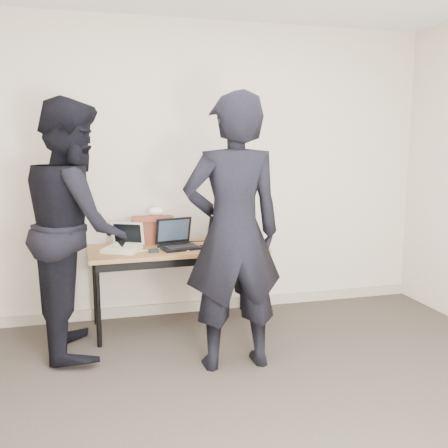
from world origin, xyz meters
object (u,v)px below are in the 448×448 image
object	(u,v)px
desk	(177,254)
person_observer	(76,227)
leather_satchel	(153,229)
laptop_center	(178,241)
laptop_beige	(123,245)
equipment_box	(241,233)
laptop_right	(229,236)
person_typist	(233,234)

from	to	relation	value
desk	person_observer	xyz separation A→B (m)	(-0.82, -0.25, 0.31)
leather_satchel	laptop_center	bearing A→B (deg)	-53.03
laptop_center	person_observer	xyz separation A→B (m)	(-0.82, -0.23, 0.20)
laptop_beige	laptop_center	size ratio (longest dim) A/B	0.98
laptop_beige	laptop_center	distance (m)	0.46
laptop_center	leather_satchel	world-z (taller)	leather_satchel
laptop_center	equipment_box	distance (m)	0.66
laptop_right	person_observer	size ratio (longest dim) A/B	0.20
laptop_right	laptop_center	bearing A→B (deg)	-177.94
desk	laptop_right	world-z (taller)	laptop_right
laptop_beige	person_typist	bearing A→B (deg)	-22.10
equipment_box	person_typist	size ratio (longest dim) A/B	0.11
laptop_right	leather_satchel	xyz separation A→B (m)	(-0.68, 0.10, 0.07)
laptop_center	person_typist	size ratio (longest dim) A/B	0.20
desk	equipment_box	distance (m)	0.67
laptop_beige	equipment_box	distance (m)	1.11
laptop_right	person_typist	distance (m)	1.03
laptop_beige	laptop_right	distance (m)	0.97
leather_satchel	equipment_box	size ratio (longest dim) A/B	1.62
equipment_box	person_observer	distance (m)	1.53
laptop_beige	person_typist	world-z (taller)	person_typist
laptop_beige	laptop_center	world-z (taller)	laptop_center
laptop_right	leather_satchel	bearing A→B (deg)	157.52
equipment_box	person_observer	world-z (taller)	person_observer
laptop_beige	laptop_right	size ratio (longest dim) A/B	0.96
desk	equipment_box	bearing A→B (deg)	14.91
leather_satchel	person_observer	distance (m)	0.81
desk	person_typist	size ratio (longest dim) A/B	0.78
laptop_right	person_typist	xyz separation A→B (m)	(-0.24, -0.98, 0.21)
desk	leather_satchel	xyz separation A→B (m)	(-0.18, 0.23, 0.19)
laptop_right	equipment_box	xyz separation A→B (m)	(0.13, 0.07, 0.01)
desk	person_observer	size ratio (longest dim) A/B	0.78
person_typist	leather_satchel	bearing A→B (deg)	-67.96
person_typist	person_observer	world-z (taller)	person_typist
laptop_center	person_observer	bearing A→B (deg)	-177.15
person_observer	laptop_beige	bearing A→B (deg)	-63.39
laptop_right	laptop_beige	bearing A→B (deg)	175.15
laptop_center	leather_satchel	size ratio (longest dim) A/B	1.06
person_typist	person_observer	bearing A→B (deg)	-29.60
laptop_center	laptop_right	world-z (taller)	laptop_center
desk	laptop_right	xyz separation A→B (m)	(0.50, 0.13, 0.11)
person_typist	person_observer	xyz separation A→B (m)	(-1.08, 0.61, -0.01)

